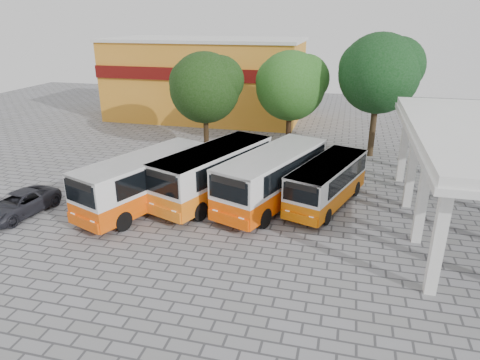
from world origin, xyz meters
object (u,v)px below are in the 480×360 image
(parked_car, at_px, (19,204))
(bus_centre_right, at_px, (273,175))
(bus_centre_left, at_px, (214,171))
(bus_far_right, at_px, (327,181))
(bus_far_left, at_px, (145,179))

(parked_car, bearing_deg, bus_centre_right, 28.57)
(bus_centre_left, relative_size, bus_centre_right, 1.00)
(bus_centre_right, xyz_separation_m, bus_far_right, (3.10, 0.66, -0.31))
(bus_centre_right, bearing_deg, parked_car, -139.59)
(bus_centre_left, height_order, parked_car, bus_centre_left)
(bus_centre_right, relative_size, parked_car, 2.02)
(bus_far_left, height_order, bus_far_right, bus_far_left)
(bus_far_right, bearing_deg, bus_centre_left, -155.03)
(bus_centre_left, bearing_deg, bus_centre_right, 21.82)
(bus_centre_right, height_order, parked_car, bus_centre_right)
(bus_centre_right, relative_size, bus_far_right, 1.20)
(bus_far_left, height_order, parked_car, bus_far_left)
(bus_centre_right, bearing_deg, bus_centre_left, -158.64)
(bus_centre_left, relative_size, parked_car, 2.01)
(bus_centre_right, xyz_separation_m, parked_car, (-13.42, -4.89, -1.18))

